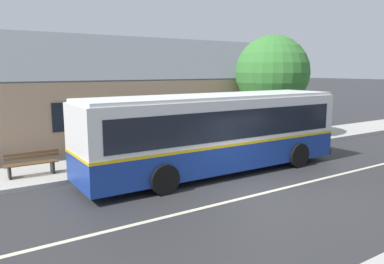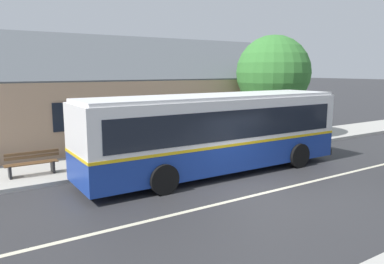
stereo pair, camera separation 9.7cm
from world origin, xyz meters
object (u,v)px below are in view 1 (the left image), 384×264
(street_tree_primary, at_px, (272,74))
(bench_by_building, at_px, (32,164))
(transit_bus, at_px, (216,131))
(bus_stop_sign, at_px, (298,114))

(street_tree_primary, bearing_deg, bench_by_building, -174.93)
(bench_by_building, distance_m, street_tree_primary, 13.56)
(transit_bus, relative_size, bus_stop_sign, 4.50)
(bus_stop_sign, bearing_deg, transit_bus, -163.51)
(transit_bus, height_order, bus_stop_sign, transit_bus)
(bench_by_building, xyz_separation_m, bus_stop_sign, (13.27, -0.73, 1.06))
(bench_by_building, distance_m, bus_stop_sign, 13.33)
(transit_bus, distance_m, bench_by_building, 6.89)
(street_tree_primary, xyz_separation_m, bus_stop_sign, (0.12, -1.89, -2.06))
(transit_bus, bearing_deg, street_tree_primary, 29.86)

